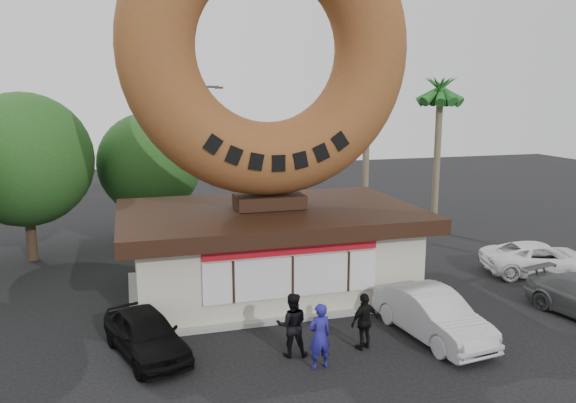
# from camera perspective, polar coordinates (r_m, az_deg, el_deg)

# --- Properties ---
(ground) EXTENTS (90.00, 90.00, 0.00)m
(ground) POSITION_cam_1_polar(r_m,az_deg,el_deg) (16.91, 3.39, -15.69)
(ground) COLOR black
(ground) RESTS_ON ground
(donut_shop) EXTENTS (11.20, 7.20, 3.80)m
(donut_shop) POSITION_cam_1_polar(r_m,az_deg,el_deg) (21.64, -1.87, -4.62)
(donut_shop) COLOR beige
(donut_shop) RESTS_ON ground
(giant_donut) EXTENTS (10.70, 2.73, 10.70)m
(giant_donut) POSITION_cam_1_polar(r_m,az_deg,el_deg) (20.91, -2.01, 15.27)
(giant_donut) COLOR brown
(giant_donut) RESTS_ON donut_shop
(tree_west) EXTENTS (6.00, 6.00, 7.65)m
(tree_west) POSITION_cam_1_polar(r_m,az_deg,el_deg) (27.72, -25.21, 3.85)
(tree_west) COLOR #473321
(tree_west) RESTS_ON ground
(tree_mid) EXTENTS (5.20, 5.20, 6.63)m
(tree_mid) POSITION_cam_1_polar(r_m,az_deg,el_deg) (29.45, -13.89, 3.71)
(tree_mid) COLOR #473321
(tree_mid) RESTS_ON ground
(palm_near) EXTENTS (2.60, 2.60, 9.75)m
(palm_near) POSITION_cam_1_polar(r_m,az_deg,el_deg) (30.92, 8.13, 12.41)
(palm_near) COLOR #726651
(palm_near) RESTS_ON ground
(palm_far) EXTENTS (2.60, 2.60, 8.75)m
(palm_far) POSITION_cam_1_polar(r_m,az_deg,el_deg) (31.20, 15.21, 10.42)
(palm_far) COLOR #726651
(palm_far) RESTS_ON ground
(street_lamp) EXTENTS (2.11, 0.20, 8.00)m
(street_lamp) POSITION_cam_1_polar(r_m,az_deg,el_deg) (30.55, -9.98, 4.99)
(street_lamp) COLOR #59595E
(street_lamp) RESTS_ON ground
(person_left) EXTENTS (0.74, 0.54, 1.90)m
(person_left) POSITION_cam_1_polar(r_m,az_deg,el_deg) (16.03, 3.22, -13.49)
(person_left) COLOR navy
(person_left) RESTS_ON ground
(person_center) EXTENTS (1.07, 0.92, 1.92)m
(person_center) POSITION_cam_1_polar(r_m,az_deg,el_deg) (16.70, 0.40, -12.40)
(person_center) COLOR black
(person_center) RESTS_ON ground
(person_right) EXTENTS (1.11, 0.75, 1.75)m
(person_right) POSITION_cam_1_polar(r_m,az_deg,el_deg) (17.29, 7.78, -11.96)
(person_right) COLOR black
(person_right) RESTS_ON ground
(car_black) EXTENTS (2.74, 4.26, 1.35)m
(car_black) POSITION_cam_1_polar(r_m,az_deg,el_deg) (17.33, -14.24, -12.88)
(car_black) COLOR black
(car_black) RESTS_ON ground
(car_silver) EXTENTS (2.17, 4.73, 1.50)m
(car_silver) POSITION_cam_1_polar(r_m,az_deg,el_deg) (18.52, 14.44, -11.04)
(car_silver) COLOR #BAB9BF
(car_silver) RESTS_ON ground
(car_white) EXTENTS (5.27, 3.45, 1.35)m
(car_white) POSITION_cam_1_polar(r_m,az_deg,el_deg) (26.19, 24.32, -5.32)
(car_white) COLOR white
(car_white) RESTS_ON ground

